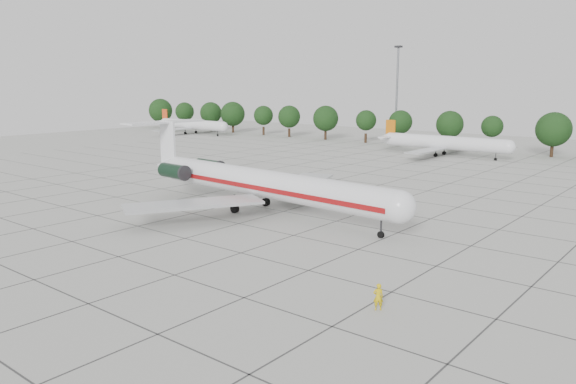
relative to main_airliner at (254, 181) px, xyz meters
The scene contains 8 objects.
ground 8.06m from the main_airliner, 61.66° to the right, with size 260.00×260.00×0.00m, color #ABABA4.
apron_joints 10.02m from the main_airliner, 68.57° to the left, with size 170.00×170.00×0.02m, color #383838.
main_airliner is the anchor object (origin of this frame).
ground_crew 33.68m from the main_airliner, 32.41° to the right, with size 0.72×0.47×1.98m, color gold.
bg_airliner_a 110.33m from the main_airliner, 142.66° to the left, with size 28.24×27.20×7.40m.
bg_airliner_c 65.52m from the main_airliner, 93.26° to the left, with size 28.24×27.20×7.40m.
tree_line 79.15m from the main_airliner, 96.00° to the left, with size 249.86×8.44×10.22m.
floodlight_mast 90.34m from the main_airliner, 107.24° to the left, with size 1.60×1.60×25.45m.
Camera 1 is at (43.58, -44.67, 15.80)m, focal length 35.00 mm.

